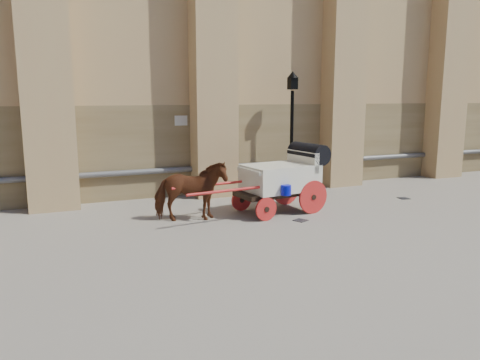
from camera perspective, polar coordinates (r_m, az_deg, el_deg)
name	(u,v)px	position (r m, az deg, el deg)	size (l,w,h in m)	color
ground	(293,218)	(12.94, 6.45, -4.57)	(90.00, 90.00, 0.00)	slate
horse	(191,191)	(12.43, -6.04, -1.39)	(0.86, 1.89, 1.60)	brown
carriage	(284,176)	(13.44, 5.44, 0.54)	(4.52, 1.74, 1.93)	black
street_lamp	(292,128)	(16.20, 6.33, 6.29)	(0.39, 0.39, 4.11)	black
drain_grate_near	(301,220)	(12.65, 7.39, -4.90)	(0.32, 0.32, 0.01)	black
drain_grate_far	(404,198)	(16.13, 19.32, -2.12)	(0.32, 0.32, 0.01)	black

